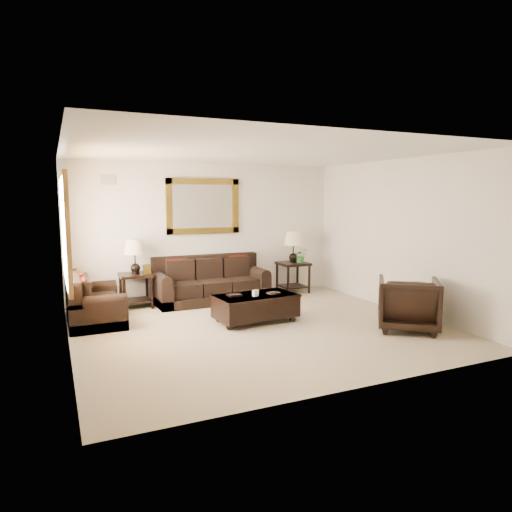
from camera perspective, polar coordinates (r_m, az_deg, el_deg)
name	(u,v)px	position (r m, az deg, el deg)	size (l,w,h in m)	color
room	(259,242)	(6.97, 0.42, 1.75)	(5.51, 5.01, 2.71)	tan
window	(66,230)	(7.22, -22.68, 2.98)	(0.07, 1.96, 1.66)	white
mirror	(203,206)	(9.20, -6.61, 6.20)	(1.50, 0.06, 1.10)	#503510
air_vent	(108,179)	(8.84, -18.00, 9.08)	(0.25, 0.02, 0.18)	#999999
sofa	(211,285)	(8.99, -5.70, -3.63)	(2.16, 0.93, 0.88)	black
loveseat	(92,305)	(7.90, -19.85, -5.77)	(0.85, 1.43, 0.80)	black
end_table_left	(135,263)	(8.67, -14.86, -0.86)	(0.58, 0.58, 1.27)	black
end_table_right	(293,253)	(9.74, 4.67, 0.39)	(0.59, 0.59, 1.30)	black
coffee_table	(256,305)	(7.50, -0.05, -6.14)	(1.38, 0.83, 0.56)	black
armchair	(408,301)	(7.40, 18.50, -5.38)	(0.87, 0.81, 0.90)	black
potted_plant	(301,257)	(9.72, 5.64, -0.15)	(0.27, 0.30, 0.24)	#255E20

